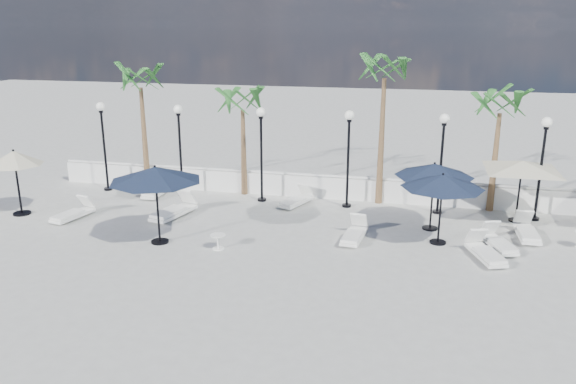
% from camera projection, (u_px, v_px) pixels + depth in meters
% --- Properties ---
extents(ground, '(100.00, 100.00, 0.00)m').
position_uv_depth(ground, '(318.00, 275.00, 16.29)').
color(ground, '#A09F9B').
rests_on(ground, ground).
extents(balustrade, '(26.00, 0.30, 1.01)m').
position_uv_depth(balustrade, '(350.00, 189.00, 23.16)').
color(balustrade, silver).
rests_on(balustrade, ground).
extents(lamppost_0, '(0.36, 0.36, 3.84)m').
position_uv_depth(lamppost_0, '(103.00, 134.00, 23.90)').
color(lamppost_0, black).
rests_on(lamppost_0, ground).
extents(lamppost_1, '(0.36, 0.36, 3.84)m').
position_uv_depth(lamppost_1, '(180.00, 137.00, 23.15)').
color(lamppost_1, black).
rests_on(lamppost_1, ground).
extents(lamppost_2, '(0.36, 0.36, 3.84)m').
position_uv_depth(lamppost_2, '(261.00, 141.00, 22.40)').
color(lamppost_2, black).
rests_on(lamppost_2, ground).
extents(lamppost_3, '(0.36, 0.36, 3.84)m').
position_uv_depth(lamppost_3, '(348.00, 145.00, 21.64)').
color(lamppost_3, black).
rests_on(lamppost_3, ground).
extents(lamppost_4, '(0.36, 0.36, 3.84)m').
position_uv_depth(lamppost_4, '(442.00, 150.00, 20.89)').
color(lamppost_4, black).
rests_on(lamppost_4, ground).
extents(lamppost_5, '(0.36, 0.36, 3.84)m').
position_uv_depth(lamppost_5, '(543.00, 154.00, 20.14)').
color(lamppost_5, black).
rests_on(lamppost_5, ground).
extents(palm_0, '(2.60, 2.60, 5.50)m').
position_uv_depth(palm_0, '(141.00, 84.00, 23.74)').
color(palm_0, brown).
rests_on(palm_0, ground).
extents(palm_1, '(2.60, 2.60, 4.70)m').
position_uv_depth(palm_1, '(243.00, 106.00, 23.00)').
color(palm_1, brown).
rests_on(palm_1, ground).
extents(palm_2, '(2.60, 2.60, 6.10)m').
position_uv_depth(palm_2, '(385.00, 75.00, 21.38)').
color(palm_2, brown).
rests_on(palm_2, ground).
extents(palm_3, '(2.60, 2.60, 4.90)m').
position_uv_depth(palm_3, '(500.00, 109.00, 20.79)').
color(palm_3, brown).
rests_on(palm_3, ground).
extents(lounger_0, '(0.62, 1.87, 0.70)m').
position_uv_depth(lounger_0, '(157.00, 190.00, 23.76)').
color(lounger_0, white).
rests_on(lounger_0, ground).
extents(lounger_1, '(0.94, 1.89, 0.68)m').
position_uv_depth(lounger_1, '(73.00, 213.00, 20.89)').
color(lounger_1, white).
rests_on(lounger_1, ground).
extents(lounger_2, '(1.18, 2.26, 0.81)m').
position_uv_depth(lounger_2, '(174.00, 210.00, 21.07)').
color(lounger_2, white).
rests_on(lounger_2, ground).
extents(lounger_3, '(0.77, 1.86, 0.68)m').
position_uv_depth(lounger_3, '(354.00, 234.00, 18.83)').
color(lounger_3, white).
rests_on(lounger_3, ground).
extents(lounger_4, '(1.16, 1.87, 0.67)m').
position_uv_depth(lounger_4, '(296.00, 200.00, 22.46)').
color(lounger_4, white).
rests_on(lounger_4, ground).
extents(lounger_5, '(1.11, 1.88, 0.67)m').
position_uv_depth(lounger_5, '(498.00, 242.00, 18.11)').
color(lounger_5, white).
rests_on(lounger_5, ground).
extents(lounger_6, '(0.67, 1.91, 0.71)m').
position_uv_depth(lounger_6, '(527.00, 231.00, 19.02)').
color(lounger_6, white).
rests_on(lounger_6, ground).
extents(lounger_7, '(1.18, 1.96, 0.70)m').
position_uv_depth(lounger_7, '(485.00, 252.00, 17.29)').
color(lounger_7, white).
rests_on(lounger_7, ground).
extents(side_table_0, '(0.53, 0.53, 0.52)m').
position_uv_depth(side_table_0, '(147.00, 191.00, 23.37)').
color(side_table_0, white).
rests_on(side_table_0, ground).
extents(side_table_1, '(0.50, 0.50, 0.49)m').
position_uv_depth(side_table_1, '(218.00, 240.00, 18.06)').
color(side_table_1, white).
rests_on(side_table_1, ground).
extents(parasol_navy_left, '(3.01, 3.01, 2.66)m').
position_uv_depth(parasol_navy_left, '(155.00, 175.00, 18.02)').
color(parasol_navy_left, black).
rests_on(parasol_navy_left, ground).
extents(parasol_navy_mid, '(2.69, 2.69, 2.41)m').
position_uv_depth(parasol_navy_mid, '(443.00, 182.00, 18.03)').
color(parasol_navy_mid, black).
rests_on(parasol_navy_mid, ground).
extents(parasol_navy_right, '(2.73, 2.73, 2.44)m').
position_uv_depth(parasol_navy_right, '(434.00, 170.00, 19.30)').
color(parasol_navy_right, black).
rests_on(parasol_navy_right, ground).
extents(parasol_cream_sq_a, '(5.00, 5.00, 2.45)m').
position_uv_depth(parasol_cream_sq_a, '(523.00, 161.00, 20.07)').
color(parasol_cream_sq_a, black).
rests_on(parasol_cream_sq_a, ground).
extents(parasol_cream_small, '(2.07, 2.07, 2.54)m').
position_uv_depth(parasol_cream_small, '(14.00, 159.00, 20.85)').
color(parasol_cream_small, black).
rests_on(parasol_cream_small, ground).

